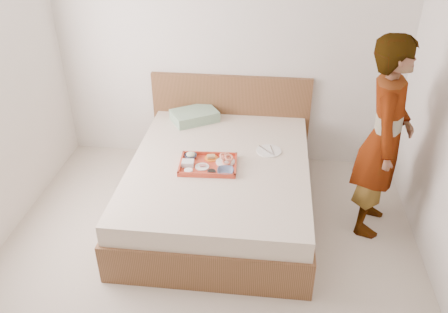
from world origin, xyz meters
The scene contains 16 objects.
ground centered at (0.00, 0.00, 0.00)m, with size 3.50×4.00×0.01m, color #BFB4A1.
wall_back centered at (0.00, 2.00, 1.30)m, with size 3.50×0.01×2.60m, color silver.
bed centered at (0.03, 1.00, 0.27)m, with size 1.65×2.00×0.53m, color brown.
headboard centered at (0.03, 1.97, 0.47)m, with size 1.65×0.06×0.95m, color brown.
pillow centered at (-0.32, 1.77, 0.58)m, with size 0.44×0.30×0.11m, color gray.
tray centered at (-0.06, 0.92, 0.55)m, with size 0.49×0.36×0.04m, color #C94B2D.
prawn_plate centered at (0.08, 0.98, 0.55)m, with size 0.17×0.17×0.01m, color white.
navy_bowl_big centered at (0.10, 0.81, 0.56)m, with size 0.14×0.14×0.03m, color #172845.
sauce_dish centered at (-0.01, 0.79, 0.56)m, with size 0.07×0.07×0.03m, color black.
meat_plate centered at (-0.11, 0.88, 0.55)m, with size 0.12×0.12×0.01m, color white.
bread_plate centered at (-0.05, 1.03, 0.55)m, with size 0.12×0.12×0.01m, color orange.
salad_bowl centered at (-0.23, 1.02, 0.56)m, with size 0.11×0.11×0.03m, color #172845.
plastic_tub centered at (-0.23, 0.89, 0.57)m, with size 0.10×0.08×0.04m, color silver.
cheese_round centered at (-0.21, 0.79, 0.56)m, with size 0.07×0.07×0.02m, color white.
dinner_plate centered at (0.45, 1.23, 0.54)m, with size 0.23×0.23×0.01m, color white.
person centered at (1.37, 0.97, 0.86)m, with size 0.63×0.41×1.72m, color silver.
Camera 1 is at (0.45, -2.36, 2.66)m, focal length 36.62 mm.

